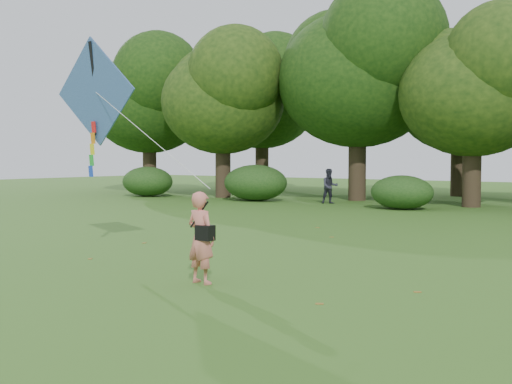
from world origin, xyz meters
The scene contains 7 objects.
ground centered at (0.00, 0.00, 0.00)m, with size 100.00×100.00×0.00m, color #265114.
man_kite_flyer centered at (-0.64, 0.21, 0.80)m, with size 0.58×0.38×1.59m, color #D97466.
bystander_left centered at (-8.00, 18.17, 0.82)m, with size 0.80×0.62×1.64m, color #292A37.
crossbody_bag centered at (-0.52, 0.18, 0.90)m, with size 0.43×0.20×0.67m.
flying_kite centered at (-5.24, 1.88, 3.65)m, with size 6.12×1.98×3.31m.
shrub_band centered at (-0.72, 17.60, 0.86)m, with size 39.15×3.22×1.88m.
fallen_leaves centered at (-0.59, 4.61, 0.01)m, with size 9.91×12.47×0.01m.
Camera 1 is at (6.48, -8.18, 2.18)m, focal length 45.00 mm.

